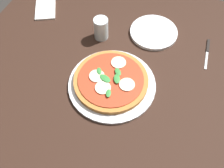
{
  "coord_description": "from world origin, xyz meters",
  "views": [
    {
      "loc": [
        0.62,
        0.27,
        1.6
      ],
      "look_at": [
        0.09,
        0.05,
        0.74
      ],
      "focal_mm": 44.34,
      "sensor_mm": 36.0,
      "label": 1
    }
  ],
  "objects_px": {
    "serving_tray": "(112,85)",
    "glass_cup": "(101,28)",
    "plate_white": "(154,32)",
    "napkin": "(45,10)",
    "dining_table": "(109,79)",
    "pizza": "(111,80)",
    "knife": "(208,50)"
  },
  "relations": [
    {
      "from": "serving_tray",
      "to": "glass_cup",
      "type": "distance_m",
      "value": 0.26
    },
    {
      "from": "plate_white",
      "to": "napkin",
      "type": "xyz_separation_m",
      "value": [
        0.05,
        -0.51,
        -0.0
      ]
    },
    {
      "from": "dining_table",
      "to": "glass_cup",
      "type": "xyz_separation_m",
      "value": [
        -0.13,
        -0.09,
        0.14
      ]
    },
    {
      "from": "serving_tray",
      "to": "pizza",
      "type": "xyz_separation_m",
      "value": [
        -0.01,
        -0.01,
        0.02
      ]
    },
    {
      "from": "serving_tray",
      "to": "knife",
      "type": "relative_size",
      "value": 2.04
    },
    {
      "from": "napkin",
      "to": "glass_cup",
      "type": "height_order",
      "value": "glass_cup"
    },
    {
      "from": "serving_tray",
      "to": "plate_white",
      "type": "distance_m",
      "value": 0.33
    },
    {
      "from": "dining_table",
      "to": "pizza",
      "type": "distance_m",
      "value": 0.15
    },
    {
      "from": "pizza",
      "to": "glass_cup",
      "type": "xyz_separation_m",
      "value": [
        -0.21,
        -0.13,
        0.02
      ]
    },
    {
      "from": "napkin",
      "to": "knife",
      "type": "bearing_deg",
      "value": 93.59
    },
    {
      "from": "dining_table",
      "to": "napkin",
      "type": "height_order",
      "value": "napkin"
    },
    {
      "from": "pizza",
      "to": "plate_white",
      "type": "height_order",
      "value": "pizza"
    },
    {
      "from": "plate_white",
      "to": "pizza",
      "type": "bearing_deg",
      "value": -12.35
    },
    {
      "from": "plate_white",
      "to": "napkin",
      "type": "bearing_deg",
      "value": -84.06
    },
    {
      "from": "napkin",
      "to": "knife",
      "type": "relative_size",
      "value": 0.8
    },
    {
      "from": "dining_table",
      "to": "serving_tray",
      "type": "distance_m",
      "value": 0.14
    },
    {
      "from": "knife",
      "to": "glass_cup",
      "type": "distance_m",
      "value": 0.45
    },
    {
      "from": "dining_table",
      "to": "knife",
      "type": "bearing_deg",
      "value": 123.36
    },
    {
      "from": "knife",
      "to": "glass_cup",
      "type": "relative_size",
      "value": 1.69
    },
    {
      "from": "knife",
      "to": "glass_cup",
      "type": "height_order",
      "value": "glass_cup"
    },
    {
      "from": "pizza",
      "to": "knife",
      "type": "xyz_separation_m",
      "value": [
        -0.31,
        0.31,
        -0.02
      ]
    },
    {
      "from": "serving_tray",
      "to": "glass_cup",
      "type": "xyz_separation_m",
      "value": [
        -0.22,
        -0.14,
        0.04
      ]
    },
    {
      "from": "napkin",
      "to": "knife",
      "type": "height_order",
      "value": "napkin"
    },
    {
      "from": "dining_table",
      "to": "knife",
      "type": "height_order",
      "value": "knife"
    },
    {
      "from": "napkin",
      "to": "pizza",
      "type": "bearing_deg",
      "value": 59.28
    },
    {
      "from": "dining_table",
      "to": "serving_tray",
      "type": "xyz_separation_m",
      "value": [
        0.09,
        0.05,
        0.1
      ]
    },
    {
      "from": "knife",
      "to": "dining_table",
      "type": "bearing_deg",
      "value": -56.64
    },
    {
      "from": "plate_white",
      "to": "knife",
      "type": "xyz_separation_m",
      "value": [
        0.01,
        0.24,
        -0.0
      ]
    },
    {
      "from": "plate_white",
      "to": "dining_table",
      "type": "bearing_deg",
      "value": -25.22
    },
    {
      "from": "dining_table",
      "to": "plate_white",
      "type": "xyz_separation_m",
      "value": [
        -0.23,
        0.11,
        0.1
      ]
    },
    {
      "from": "pizza",
      "to": "knife",
      "type": "height_order",
      "value": "pizza"
    },
    {
      "from": "napkin",
      "to": "knife",
      "type": "xyz_separation_m",
      "value": [
        -0.05,
        0.74,
        -0.0
      ]
    }
  ]
}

